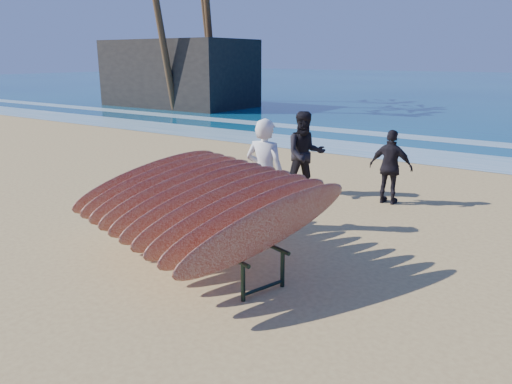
# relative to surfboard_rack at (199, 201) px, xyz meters

# --- Properties ---
(ground) EXTENTS (120.00, 120.00, 0.00)m
(ground) POSITION_rel_surfboard_rack_xyz_m (0.51, -0.07, -0.91)
(ground) COLOR tan
(ground) RESTS_ON ground
(foam_near) EXTENTS (160.00, 160.00, 0.00)m
(foam_near) POSITION_rel_surfboard_rack_xyz_m (0.51, 9.93, -0.90)
(foam_near) COLOR white
(foam_near) RESTS_ON ground
(foam_far) EXTENTS (160.00, 160.00, 0.00)m
(foam_far) POSITION_rel_surfboard_rack_xyz_m (0.51, 13.43, -0.90)
(foam_far) COLOR white
(foam_far) RESTS_ON ground
(surfboard_rack) EXTENTS (3.84, 3.59, 1.47)m
(surfboard_rack) POSITION_rel_surfboard_rack_xyz_m (0.00, 0.00, 0.00)
(surfboard_rack) COLOR black
(surfboard_rack) RESTS_ON ground
(person_white) EXTENTS (0.76, 0.54, 1.94)m
(person_white) POSITION_rel_surfboard_rack_xyz_m (0.02, 1.71, 0.06)
(person_white) COLOR white
(person_white) RESTS_ON ground
(person_dark_a) EXTENTS (1.12, 1.10, 1.82)m
(person_dark_a) POSITION_rel_surfboard_rack_xyz_m (-0.47, 4.03, 0.00)
(person_dark_a) COLOR black
(person_dark_a) RESTS_ON ground
(person_dark_b) EXTENTS (0.90, 0.39, 1.52)m
(person_dark_b) POSITION_rel_surfboard_rack_xyz_m (1.30, 4.44, -0.14)
(person_dark_b) COLOR black
(person_dark_b) RESTS_ON ground
(building) EXTENTS (8.74, 4.86, 3.89)m
(building) POSITION_rel_surfboard_rack_xyz_m (-16.70, 17.61, 1.04)
(building) COLOR #2D2823
(building) RESTS_ON ground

